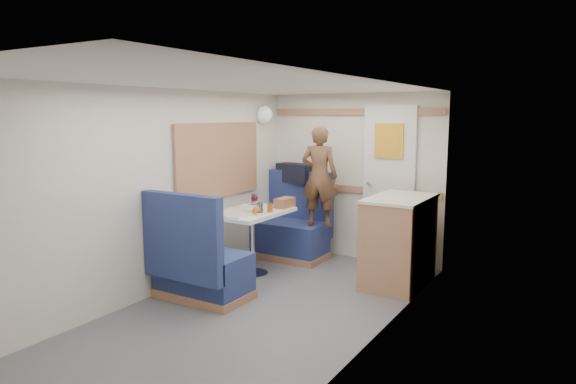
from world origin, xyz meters
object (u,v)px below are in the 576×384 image
Objects in this scene: galley_counter at (399,240)px; orange_fruit at (256,210)px; duffel_bag at (296,173)px; pepper_grinder at (258,207)px; bench_near at (199,269)px; person at (319,176)px; tumbler_mid at (255,199)px; cheese_block at (249,211)px; bread_loaf at (285,203)px; wine_glass at (254,199)px; bench_far at (292,233)px; salt_grinder at (246,208)px; tumbler_right at (260,208)px; dome_light at (264,114)px; dinette_table at (251,225)px; beer_glass at (270,208)px; tumbler_left at (215,209)px.

galley_counter is 12.66× the size of orange_fruit.
duffel_bag is 5.49× the size of pepper_grinder.
bench_near reaches higher than pepper_grinder.
orange_fruit is at bearing -151.30° from galley_counter.
person is 9.78× the size of tumbler_mid.
bread_loaf reaches higher than cheese_block.
person is 7.01× the size of wine_glass.
salt_grinder is (0.01, -0.97, 0.46)m from bench_far.
bench_near is at bearing -90.36° from wine_glass.
tumbler_right is at bearing 108.46° from orange_fruit.
dome_light reaches higher than person.
wine_glass reaches higher than orange_fruit.
bench_far is at bearing 90.00° from dinette_table.
bench_far reaches higher than tumbler_mid.
duffel_bag reaches higher than bench_near.
tumbler_mid is (-0.28, 0.50, 0.02)m from cheese_block.
person is (0.41, -0.07, 0.74)m from bench_far.
duffel_bag is at bearing 92.63° from bench_near.
bench_near reaches higher than orange_fruit.
duffel_bag reaches higher than pepper_grinder.
dinette_table is at bearing -65.35° from dome_light.
dome_light reaches higher than bench_far.
galley_counter is 10.03× the size of beer_glass.
dinette_table is 0.46m from tumbler_mid.
orange_fruit is 0.22m from beer_glass.
cheese_block reaches higher than dinette_table.
beer_glass is at bearing 77.49° from bench_near.
cheese_block is 0.17m from pepper_grinder.
duffel_bag reaches higher than tumbler_left.
cheese_block is at bearing -61.82° from dinette_table.
galley_counter reaches higher than dinette_table.
orange_fruit is 0.69× the size of cheese_block.
dinette_table is 0.88× the size of bench_far.
beer_glass is at bearing 50.86° from tumbler_right.
bench_near is 2.28m from dome_light.
duffel_bag is at bearing 97.76° from cheese_block.
tumbler_right reaches higher than cheese_block.
bench_far reaches higher than galley_counter.
tumbler_right is (0.22, -1.15, -0.24)m from duffel_bag.
wine_glass is at bearing 59.54° from tumbler_left.
bench_near reaches higher than salt_grinder.
cheese_block is at bearing -153.06° from galley_counter.
dome_light is at bearing 119.79° from pepper_grinder.
tumbler_left is at bearing -100.64° from bench_far.
wine_glass reaches higher than tumbler_left.
salt_grinder is at bearing 45.15° from tumbler_left.
dinette_table is at bearing 168.26° from tumbler_right.
tumbler_left is (-0.31, -0.18, 0.02)m from cheese_block.
pepper_grinder is 1.00× the size of salt_grinder.
dinette_table is at bearing -74.33° from duffel_bag.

